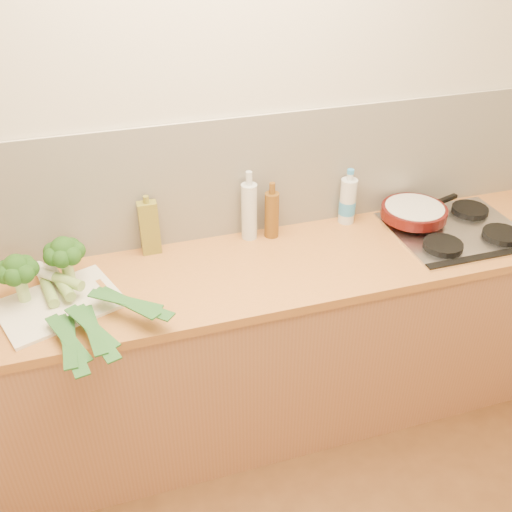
# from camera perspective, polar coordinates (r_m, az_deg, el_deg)

# --- Properties ---
(room_shell) EXTENTS (3.50, 3.50, 3.50)m
(room_shell) POSITION_cam_1_polar(r_m,az_deg,el_deg) (2.46, -3.42, 7.58)
(room_shell) COLOR beige
(room_shell) RESTS_ON ground
(counter) EXTENTS (3.20, 0.62, 0.90)m
(counter) POSITION_cam_1_polar(r_m,az_deg,el_deg) (2.63, -1.32, -9.37)
(counter) COLOR #A96E46
(counter) RESTS_ON ground
(gas_hob) EXTENTS (0.58, 0.50, 0.04)m
(gas_hob) POSITION_cam_1_polar(r_m,az_deg,el_deg) (2.75, 19.48, 2.53)
(gas_hob) COLOR silver
(gas_hob) RESTS_ON counter
(chopping_board) EXTENTS (0.51, 0.44, 0.01)m
(chopping_board) POSITION_cam_1_polar(r_m,az_deg,el_deg) (2.28, -19.05, -4.55)
(chopping_board) COLOR white
(chopping_board) RESTS_ON counter
(broccoli_left) EXTENTS (0.15, 0.16, 0.20)m
(broccoli_left) POSITION_cam_1_polar(r_m,az_deg,el_deg) (2.26, -22.78, -1.33)
(broccoli_left) COLOR #A3C975
(broccoli_left) RESTS_ON chopping_board
(broccoli_right) EXTENTS (0.16, 0.16, 0.20)m
(broccoli_right) POSITION_cam_1_polar(r_m,az_deg,el_deg) (2.30, -18.65, 0.32)
(broccoli_right) COLOR #A3C975
(broccoli_right) RESTS_ON chopping_board
(leek_front) EXTENTS (0.20, 0.71, 0.04)m
(leek_front) POSITION_cam_1_polar(r_m,az_deg,el_deg) (2.24, -19.59, -4.35)
(leek_front) COLOR white
(leek_front) RESTS_ON chopping_board
(leek_mid) EXTENTS (0.25, 0.65, 0.04)m
(leek_mid) POSITION_cam_1_polar(r_m,az_deg,el_deg) (2.21, -17.99, -3.98)
(leek_mid) COLOR white
(leek_mid) RESTS_ON chopping_board
(leek_back) EXTENTS (0.48, 0.48, 0.04)m
(leek_back) POSITION_cam_1_polar(r_m,az_deg,el_deg) (2.22, -16.68, -3.04)
(leek_back) COLOR white
(leek_back) RESTS_ON chopping_board
(skillet) EXTENTS (0.43, 0.30, 0.05)m
(skillet) POSITION_cam_1_polar(r_m,az_deg,el_deg) (2.74, 15.57, 4.32)
(skillet) COLOR #480E0C
(skillet) RESTS_ON gas_hob
(oil_tin) EXTENTS (0.08, 0.05, 0.27)m
(oil_tin) POSITION_cam_1_polar(r_m,az_deg,el_deg) (2.44, -10.62, 2.83)
(oil_tin) COLOR olive
(oil_tin) RESTS_ON counter
(glass_bottle) EXTENTS (0.07, 0.07, 0.32)m
(glass_bottle) POSITION_cam_1_polar(r_m,az_deg,el_deg) (2.50, -0.68, 4.58)
(glass_bottle) COLOR silver
(glass_bottle) RESTS_ON counter
(amber_bottle) EXTENTS (0.06, 0.06, 0.26)m
(amber_bottle) POSITION_cam_1_polar(r_m,az_deg,el_deg) (2.52, 1.59, 4.22)
(amber_bottle) COLOR brown
(amber_bottle) RESTS_ON counter
(water_bottle) EXTENTS (0.08, 0.08, 0.25)m
(water_bottle) POSITION_cam_1_polar(r_m,az_deg,el_deg) (2.67, 9.14, 5.35)
(water_bottle) COLOR silver
(water_bottle) RESTS_ON counter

